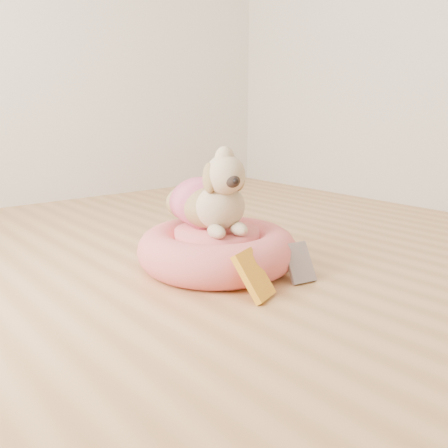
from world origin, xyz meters
TOP-DOWN VIEW (x-y plane):
  - floor at (0.00, 0.00)m, footprint 4.50×4.50m
  - wall_back at (0.00, 2.25)m, footprint 4.50×0.00m
  - pet_bed at (-0.00, 0.20)m, footprint 0.72×0.72m
  - dog at (-0.01, 0.24)m, footprint 0.47×0.59m
  - book_yellow at (-0.12, -0.17)m, footprint 0.18×0.18m
  - book_white at (0.17, -0.15)m, footprint 0.13×0.13m

SIDE VIEW (x-z plane):
  - floor at x=0.00m, z-range 0.00..0.00m
  - book_white at x=0.17m, z-range 0.00..0.16m
  - pet_bed at x=0.00m, z-range 0.00..0.18m
  - book_yellow at x=-0.12m, z-range 0.00..0.19m
  - dog at x=-0.01m, z-range 0.19..0.57m
  - wall_back at x=0.00m, z-range -0.90..3.60m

